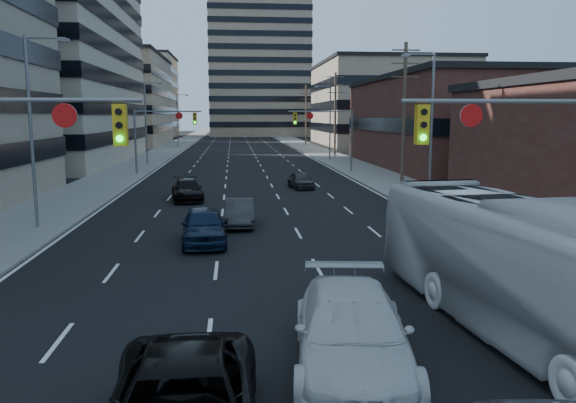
% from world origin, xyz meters
% --- Properties ---
extents(road_surface, '(18.00, 300.00, 0.02)m').
position_xyz_m(road_surface, '(0.00, 130.00, 0.01)').
color(road_surface, black).
rests_on(road_surface, ground).
extents(sidewalk_left, '(5.00, 300.00, 0.15)m').
position_xyz_m(sidewalk_left, '(-11.50, 130.00, 0.07)').
color(sidewalk_left, slate).
rests_on(sidewalk_left, ground).
extents(sidewalk_right, '(5.00, 300.00, 0.15)m').
position_xyz_m(sidewalk_right, '(11.50, 130.00, 0.07)').
color(sidewalk_right, slate).
rests_on(sidewalk_right, ground).
extents(office_left_far, '(20.00, 30.00, 16.00)m').
position_xyz_m(office_left_far, '(-24.00, 100.00, 8.00)').
color(office_left_far, gray).
rests_on(office_left_far, ground).
extents(storefront_right_mid, '(20.00, 30.00, 9.00)m').
position_xyz_m(storefront_right_mid, '(24.00, 50.00, 4.50)').
color(storefront_right_mid, '#472119').
rests_on(storefront_right_mid, ground).
extents(office_right_far, '(22.00, 28.00, 14.00)m').
position_xyz_m(office_right_far, '(25.00, 88.00, 7.00)').
color(office_right_far, gray).
rests_on(office_right_far, ground).
extents(apartment_tower, '(26.00, 26.00, 58.00)m').
position_xyz_m(apartment_tower, '(6.00, 150.00, 29.00)').
color(apartment_tower, gray).
rests_on(apartment_tower, ground).
extents(bg_block_left, '(24.00, 24.00, 20.00)m').
position_xyz_m(bg_block_left, '(-28.00, 140.00, 10.00)').
color(bg_block_left, '#ADA089').
rests_on(bg_block_left, ground).
extents(bg_block_right, '(22.00, 22.00, 12.00)m').
position_xyz_m(bg_block_right, '(32.00, 130.00, 6.00)').
color(bg_block_right, gray).
rests_on(bg_block_right, ground).
extents(signal_near_right, '(6.59, 0.33, 6.00)m').
position_xyz_m(signal_near_right, '(7.45, 8.00, 4.33)').
color(signal_near_right, slate).
rests_on(signal_near_right, ground).
extents(signal_far_left, '(6.09, 0.33, 6.00)m').
position_xyz_m(signal_far_left, '(-7.68, 45.00, 4.30)').
color(signal_far_left, slate).
rests_on(signal_far_left, ground).
extents(signal_far_right, '(6.09, 0.33, 6.00)m').
position_xyz_m(signal_far_right, '(7.68, 45.00, 4.30)').
color(signal_far_right, slate).
rests_on(signal_far_right, ground).
extents(utility_pole_block, '(2.20, 0.28, 11.00)m').
position_xyz_m(utility_pole_block, '(12.20, 36.00, 5.78)').
color(utility_pole_block, '#4C3D2D').
rests_on(utility_pole_block, ground).
extents(utility_pole_midblock, '(2.20, 0.28, 11.00)m').
position_xyz_m(utility_pole_midblock, '(12.20, 66.00, 5.78)').
color(utility_pole_midblock, '#4C3D2D').
rests_on(utility_pole_midblock, ground).
extents(utility_pole_distant, '(2.20, 0.28, 11.00)m').
position_xyz_m(utility_pole_distant, '(12.20, 96.00, 5.78)').
color(utility_pole_distant, '#4C3D2D').
rests_on(utility_pole_distant, ground).
extents(streetlight_left_near, '(2.03, 0.22, 9.00)m').
position_xyz_m(streetlight_left_near, '(-10.34, 20.00, 5.05)').
color(streetlight_left_near, slate).
rests_on(streetlight_left_near, ground).
extents(streetlight_left_mid, '(2.03, 0.22, 9.00)m').
position_xyz_m(streetlight_left_mid, '(-10.34, 55.00, 5.05)').
color(streetlight_left_mid, slate).
rests_on(streetlight_left_mid, ground).
extents(streetlight_left_far, '(2.03, 0.22, 9.00)m').
position_xyz_m(streetlight_left_far, '(-10.34, 90.00, 5.05)').
color(streetlight_left_far, slate).
rests_on(streetlight_left_far, ground).
extents(streetlight_right_near, '(2.03, 0.22, 9.00)m').
position_xyz_m(streetlight_right_near, '(10.34, 25.00, 5.05)').
color(streetlight_right_near, slate).
rests_on(streetlight_right_near, ground).
extents(streetlight_right_far, '(2.03, 0.22, 9.00)m').
position_xyz_m(streetlight_right_far, '(10.34, 60.00, 5.05)').
color(streetlight_right_far, slate).
rests_on(streetlight_right_far, ground).
extents(white_van, '(3.15, 6.16, 1.71)m').
position_xyz_m(white_van, '(1.31, 3.82, 0.85)').
color(white_van, silver).
rests_on(white_van, ground).
extents(transit_bus, '(4.00, 12.53, 3.43)m').
position_xyz_m(transit_bus, '(6.00, 5.19, 1.72)').
color(transit_bus, silver).
rests_on(transit_bus, ground).
extents(sedan_blue, '(2.10, 4.65, 1.55)m').
position_xyz_m(sedan_blue, '(-2.44, 16.31, 0.77)').
color(sedan_blue, '#0C1A32').
rests_on(sedan_blue, ground).
extents(sedan_grey_center, '(1.46, 4.01, 1.31)m').
position_xyz_m(sedan_grey_center, '(-0.86, 20.14, 0.66)').
color(sedan_grey_center, '#2D2D2F').
rests_on(sedan_grey_center, ground).
extents(sedan_black_far, '(2.50, 4.86, 1.35)m').
position_xyz_m(sedan_black_far, '(-4.13, 28.91, 0.67)').
color(sedan_black_far, black).
rests_on(sedan_black_far, ground).
extents(sedan_grey_right, '(1.92, 3.81, 1.24)m').
position_xyz_m(sedan_grey_right, '(3.86, 34.20, 0.62)').
color(sedan_grey_right, '#313133').
rests_on(sedan_grey_right, ground).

